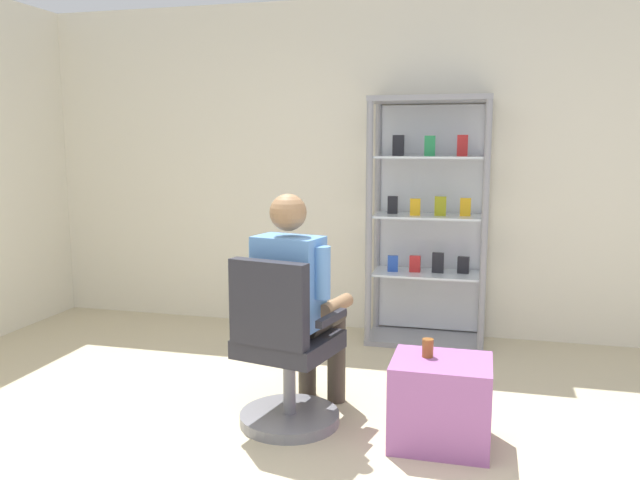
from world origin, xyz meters
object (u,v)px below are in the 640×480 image
office_chair (284,358)px  tea_glass (428,348)px  seated_shopkeeper (298,295)px  display_cabinet_main (429,220)px  storage_crate (441,402)px

office_chair → tea_glass: (0.77, 0.04, 0.11)m
seated_shopkeeper → tea_glass: bearing=-8.9°
display_cabinet_main → tea_glass: (0.16, -1.77, -0.46)m
storage_crate → seated_shopkeeper: bearing=169.5°
display_cabinet_main → office_chair: size_ratio=1.98×
display_cabinet_main → tea_glass: size_ratio=19.78×
display_cabinet_main → tea_glass: bearing=-84.8°
display_cabinet_main → office_chair: (-0.61, -1.81, -0.57)m
seated_shopkeeper → storage_crate: (0.81, -0.15, -0.49)m
display_cabinet_main → office_chair: bearing=-108.6°
office_chair → tea_glass: office_chair is taller
seated_shopkeeper → storage_crate: size_ratio=2.55×
office_chair → storage_crate: size_ratio=1.90×
office_chair → display_cabinet_main: bearing=71.4°
display_cabinet_main → storage_crate: bearing=-82.5°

